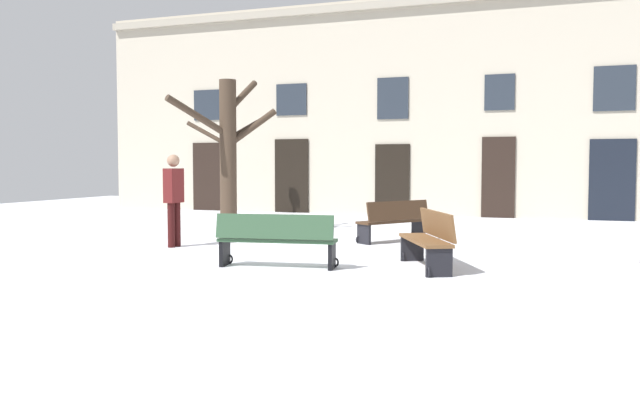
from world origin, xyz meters
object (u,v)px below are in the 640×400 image
object	(u,v)px
tree_right_of_center	(228,150)
bench_far_corner	(394,221)
person_strolling	(174,195)
bench_near_lamp	(428,239)
bench_by_litter_bin	(276,239)
streetlamp	(227,142)

from	to	relation	value
tree_right_of_center	bench_far_corner	bearing A→B (deg)	-3.21
bench_far_corner	person_strolling	world-z (taller)	person_strolling
bench_near_lamp	person_strolling	size ratio (longest dim) A/B	0.94
bench_far_corner	person_strolling	xyz separation A→B (m)	(-3.91, -2.19, 0.57)
bench_by_litter_bin	bench_far_corner	distance (m)	4.00
streetlamp	bench_by_litter_bin	bearing A→B (deg)	-58.54
bench_near_lamp	bench_far_corner	xyz separation A→B (m)	(-1.21, 3.14, -0.01)
tree_right_of_center	person_strolling	size ratio (longest dim) A/B	2.03
bench_by_litter_bin	person_strolling	world-z (taller)	person_strolling
bench_far_corner	tree_right_of_center	bearing A→B (deg)	-57.41
bench_near_lamp	bench_by_litter_bin	xyz separation A→B (m)	(-2.25, -0.72, -0.01)
streetlamp	bench_far_corner	world-z (taller)	streetlamp
bench_by_litter_bin	person_strolling	size ratio (longest dim) A/B	1.06
bench_by_litter_bin	person_strolling	xyz separation A→B (m)	(-2.88, 1.67, 0.57)
bench_near_lamp	bench_far_corner	distance (m)	3.37
streetlamp	bench_near_lamp	distance (m)	11.14
bench_by_litter_bin	bench_far_corner	world-z (taller)	bench_far_corner
streetlamp	bench_near_lamp	size ratio (longest dim) A/B	2.23
bench_by_litter_bin	bench_far_corner	xyz separation A→B (m)	(1.04, 3.86, -0.00)
tree_right_of_center	bench_near_lamp	bearing A→B (deg)	-33.08
bench_near_lamp	person_strolling	distance (m)	5.25
tree_right_of_center	streetlamp	size ratio (longest dim) A/B	0.97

